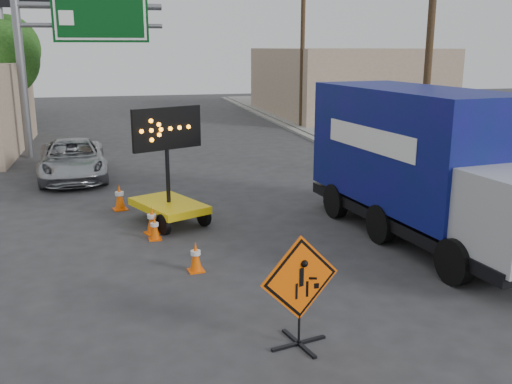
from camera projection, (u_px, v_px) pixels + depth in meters
name	position (u px, v px, depth m)	size (l,w,h in m)	color
ground	(293.00, 334.00, 9.66)	(100.00, 100.00, 0.00)	#2D2D30
curb_right	(347.00, 154.00, 25.42)	(0.40, 60.00, 0.12)	gray
sidewalk_right	(394.00, 152.00, 25.95)	(4.00, 60.00, 0.15)	gray
building_right_far	(342.00, 82.00, 40.32)	(10.00, 14.00, 4.60)	tan
highway_gantry	(70.00, 38.00, 24.28)	(6.18, 0.38, 6.90)	slate
utility_pole_near	(429.00, 48.00, 19.76)	(1.80, 0.26, 9.00)	#48331F
utility_pole_far	(302.00, 47.00, 32.93)	(1.80, 0.26, 9.00)	#48331F
tree_left_near	(0.00, 59.00, 27.49)	(3.71, 3.71, 6.03)	#48331F
tree_left_far	(6.00, 49.00, 34.68)	(4.10, 4.10, 6.66)	#48331F
construction_sign	(300.00, 289.00, 9.08)	(1.39, 0.99, 1.88)	black
arrow_board	(169.00, 198.00, 15.56)	(2.16, 2.60, 3.19)	yellow
pickup_truck	(73.00, 159.00, 20.94)	(2.33, 5.06, 1.41)	#A5A7AC
box_truck	(423.00, 173.00, 14.12)	(3.25, 8.10, 3.73)	black
cone_a	(196.00, 257.00, 12.29)	(0.37, 0.37, 0.67)	#FF5B05
cone_b	(155.00, 228.00, 14.32)	(0.32, 0.32, 0.63)	#FF5B05
cone_c	(152.00, 220.00, 14.78)	(0.48, 0.48, 0.74)	#FF5B05
cone_d	(120.00, 197.00, 16.93)	(0.48, 0.48, 0.78)	#FF5B05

